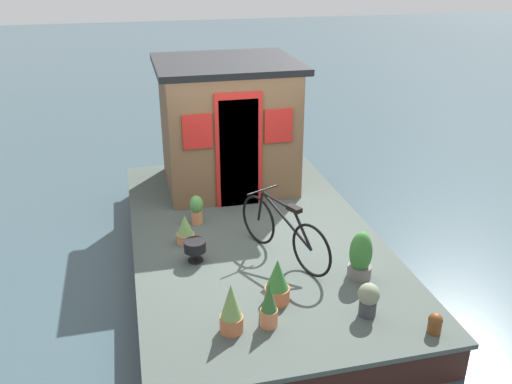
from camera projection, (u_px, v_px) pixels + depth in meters
ground_plane at (253, 262)px, 8.05m from camera, size 60.00×60.00×0.00m
houseboat_deck at (253, 246)px, 7.95m from camera, size 5.88×3.38×0.51m
houseboat_cabin at (227, 124)px, 9.04m from camera, size 2.01×2.26×2.09m
bicycle at (284, 232)px, 7.02m from camera, size 1.59×0.79×0.82m
potted_plant_mint at (197, 209)px, 7.97m from camera, size 0.19×0.19×0.45m
potted_plant_succulent at (269, 305)px, 5.78m from camera, size 0.19×0.19×0.54m
potted_plant_sage at (185, 230)px, 7.45m from camera, size 0.24×0.24×0.42m
potted_plant_basil at (277, 282)px, 6.17m from camera, size 0.29×0.29×0.55m
potted_plant_ivy at (368, 299)px, 5.96m from camera, size 0.24×0.24×0.40m
potted_plant_fern at (231, 309)px, 5.68m from camera, size 0.25×0.25×0.58m
potted_plant_geranium at (360, 257)px, 6.64m from camera, size 0.29×0.29×0.62m
charcoal_grill at (195, 247)px, 7.02m from camera, size 0.29×0.29×0.29m
mooring_bollard at (435, 323)px, 5.72m from camera, size 0.15×0.15×0.24m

